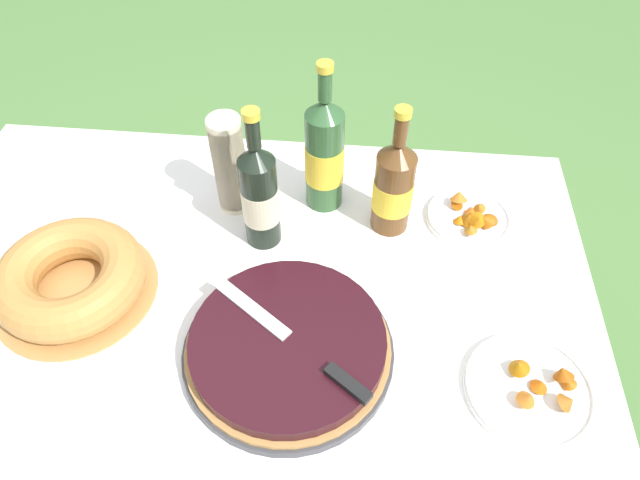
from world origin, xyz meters
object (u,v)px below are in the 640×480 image
(cider_bottle_green, at_px, (324,155))
(cider_bottle_amber, at_px, (394,186))
(snack_plate_left, at_px, (531,388))
(snack_plate_near, at_px, (470,216))
(juice_bottle_red, at_px, (260,195))
(berry_tart, at_px, (288,346))
(cup_stack, at_px, (230,165))
(serving_knife, at_px, (299,345))
(bundt_cake, at_px, (70,278))

(cider_bottle_green, relative_size, cider_bottle_amber, 1.16)
(cider_bottle_green, distance_m, snack_plate_left, 0.62)
(cider_bottle_amber, distance_m, snack_plate_near, 0.21)
(juice_bottle_red, bearing_deg, snack_plate_near, 11.71)
(berry_tart, bearing_deg, snack_plate_left, -4.25)
(cup_stack, xyz_separation_m, snack_plate_left, (0.61, -0.41, -0.11))
(cup_stack, relative_size, cider_bottle_green, 0.68)
(serving_knife, bearing_deg, cider_bottle_amber, -76.62)
(serving_knife, xyz_separation_m, snack_plate_near, (0.34, 0.40, -0.05))
(serving_knife, bearing_deg, snack_plate_left, -145.87)
(cider_bottle_amber, relative_size, snack_plate_near, 1.61)
(cider_bottle_green, height_order, snack_plate_left, cider_bottle_green)
(cider_bottle_amber, bearing_deg, snack_plate_near, 8.10)
(snack_plate_left, bearing_deg, cup_stack, 145.91)
(serving_knife, height_order, cup_stack, cup_stack)
(juice_bottle_red, distance_m, snack_plate_left, 0.62)
(berry_tart, height_order, juice_bottle_red, juice_bottle_red)
(berry_tart, height_order, cider_bottle_amber, cider_bottle_amber)
(serving_knife, bearing_deg, cup_stack, -27.28)
(snack_plate_left, bearing_deg, juice_bottle_red, 148.91)
(cup_stack, bearing_deg, berry_tart, -65.34)
(bundt_cake, xyz_separation_m, snack_plate_near, (0.80, 0.28, -0.03))
(cider_bottle_amber, xyz_separation_m, snack_plate_near, (0.18, 0.03, -0.10))
(bundt_cake, bearing_deg, serving_knife, -14.19)
(bundt_cake, height_order, snack_plate_left, bundt_cake)
(cup_stack, distance_m, snack_plate_near, 0.54)
(serving_knife, height_order, cider_bottle_amber, cider_bottle_amber)
(cup_stack, height_order, cider_bottle_green, cider_bottle_green)
(cup_stack, relative_size, juice_bottle_red, 0.72)
(juice_bottle_red, bearing_deg, bundt_cake, -152.44)
(serving_knife, distance_m, cider_bottle_amber, 0.40)
(serving_knife, relative_size, cider_bottle_amber, 1.03)
(cider_bottle_green, height_order, cider_bottle_amber, cider_bottle_green)
(juice_bottle_red, bearing_deg, cup_stack, 131.00)
(serving_knife, bearing_deg, cider_bottle_green, -54.39)
(cider_bottle_amber, height_order, snack_plate_left, cider_bottle_amber)
(cider_bottle_amber, xyz_separation_m, snack_plate_left, (0.25, -0.39, -0.10))
(cup_stack, xyz_separation_m, juice_bottle_red, (0.08, -0.09, 0.01))
(snack_plate_left, bearing_deg, berry_tart, 175.75)
(serving_knife, distance_m, snack_plate_near, 0.52)
(bundt_cake, bearing_deg, cider_bottle_green, 33.45)
(bundt_cake, xyz_separation_m, snack_plate_left, (0.88, -0.13, -0.03))
(snack_plate_left, bearing_deg, serving_knife, 177.91)
(berry_tart, distance_m, cider_bottle_amber, 0.40)
(juice_bottle_red, height_order, snack_plate_near, juice_bottle_red)
(cup_stack, bearing_deg, bundt_cake, -134.19)
(berry_tart, xyz_separation_m, juice_bottle_red, (-0.09, 0.28, 0.10))
(bundt_cake, bearing_deg, juice_bottle_red, 27.56)
(berry_tart, xyz_separation_m, snack_plate_left, (0.43, -0.03, -0.02))
(cider_bottle_amber, bearing_deg, bundt_cake, -158.02)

